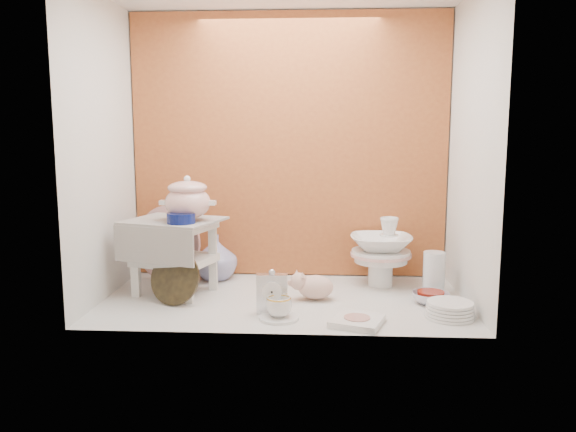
# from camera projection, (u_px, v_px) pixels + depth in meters

# --- Properties ---
(ground) EXTENTS (1.80, 1.80, 0.00)m
(ground) POSITION_uv_depth(u_px,v_px,m) (284.00, 299.00, 2.86)
(ground) COLOR silver
(ground) RESTS_ON ground
(niche_shell) EXTENTS (1.86, 1.03, 1.53)m
(niche_shell) POSITION_uv_depth(u_px,v_px,m) (286.00, 113.00, 2.90)
(niche_shell) COLOR #AB5A2A
(niche_shell) RESTS_ON ground
(step_stool) EXTENTS (0.54, 0.50, 0.39)m
(step_stool) POSITION_uv_depth(u_px,v_px,m) (175.00, 257.00, 2.94)
(step_stool) COLOR silver
(step_stool) RESTS_ON ground
(soup_tureen) EXTENTS (0.27, 0.27, 0.23)m
(soup_tureen) POSITION_uv_depth(u_px,v_px,m) (188.00, 198.00, 2.85)
(soup_tureen) COLOR white
(soup_tureen) RESTS_ON step_stool
(cobalt_bowl) EXTENTS (0.16, 0.16, 0.05)m
(cobalt_bowl) POSITION_uv_depth(u_px,v_px,m) (181.00, 218.00, 2.79)
(cobalt_bowl) COLOR #0A1452
(cobalt_bowl) RESTS_ON step_stool
(floral_platter) EXTENTS (0.43, 0.22, 0.42)m
(floral_platter) POSITION_uv_depth(u_px,v_px,m) (168.00, 243.00, 3.19)
(floral_platter) COLOR silver
(floral_platter) RESTS_ON ground
(blue_white_vase) EXTENTS (0.27, 0.27, 0.26)m
(blue_white_vase) POSITION_uv_depth(u_px,v_px,m) (216.00, 257.00, 3.23)
(blue_white_vase) COLOR white
(blue_white_vase) RESTS_ON ground
(lacquer_tray) EXTENTS (0.29, 0.19, 0.26)m
(lacquer_tray) POSITION_uv_depth(u_px,v_px,m) (175.00, 278.00, 2.76)
(lacquer_tray) COLOR black
(lacquer_tray) RESTS_ON ground
(mantel_clock) EXTENTS (0.14, 0.06, 0.21)m
(mantel_clock) POSITION_uv_depth(u_px,v_px,m) (272.00, 292.00, 2.61)
(mantel_clock) COLOR silver
(mantel_clock) RESTS_ON ground
(plush_pig) EXTENTS (0.26, 0.21, 0.13)m
(plush_pig) POSITION_uv_depth(u_px,v_px,m) (316.00, 287.00, 2.84)
(plush_pig) COLOR #D7A997
(plush_pig) RESTS_ON ground
(teacup_saucer) EXTENTS (0.22, 0.22, 0.01)m
(teacup_saucer) POSITION_uv_depth(u_px,v_px,m) (279.00, 318.00, 2.55)
(teacup_saucer) COLOR white
(teacup_saucer) RESTS_ON ground
(gold_rim_teacup) EXTENTS (0.12, 0.12, 0.09)m
(gold_rim_teacup) POSITION_uv_depth(u_px,v_px,m) (279.00, 307.00, 2.55)
(gold_rim_teacup) COLOR white
(gold_rim_teacup) RESTS_ON teacup_saucer
(lattice_dish) EXTENTS (0.27, 0.27, 0.03)m
(lattice_dish) POSITION_uv_depth(u_px,v_px,m) (357.00, 321.00, 2.48)
(lattice_dish) COLOR white
(lattice_dish) RESTS_ON ground
(dinner_plate_stack) EXTENTS (0.27, 0.27, 0.07)m
(dinner_plate_stack) POSITION_uv_depth(u_px,v_px,m) (450.00, 310.00, 2.57)
(dinner_plate_stack) COLOR white
(dinner_plate_stack) RESTS_ON ground
(crystal_bowl) EXTENTS (0.23, 0.23, 0.06)m
(crystal_bowl) POSITION_uv_depth(u_px,v_px,m) (431.00, 298.00, 2.78)
(crystal_bowl) COLOR silver
(crystal_bowl) RESTS_ON ground
(clear_glass_vase) EXTENTS (0.14, 0.14, 0.22)m
(clear_glass_vase) POSITION_uv_depth(u_px,v_px,m) (434.00, 273.00, 2.93)
(clear_glass_vase) COLOR silver
(clear_glass_vase) RESTS_ON ground
(porcelain_tower) EXTENTS (0.42, 0.42, 0.38)m
(porcelain_tower) POSITION_uv_depth(u_px,v_px,m) (381.00, 252.00, 3.08)
(porcelain_tower) COLOR white
(porcelain_tower) RESTS_ON ground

